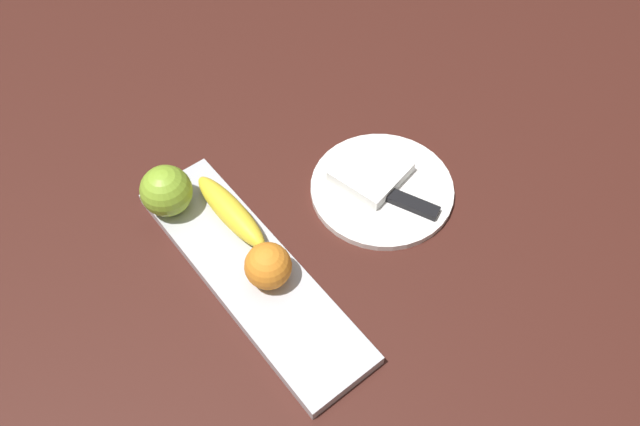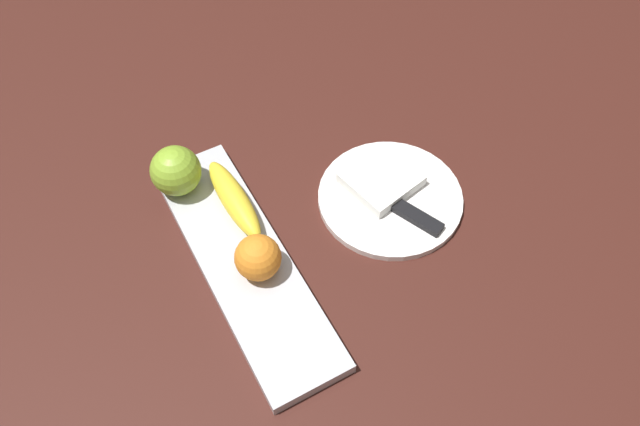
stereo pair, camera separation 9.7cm
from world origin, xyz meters
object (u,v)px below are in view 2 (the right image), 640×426
Objects in this scene: apple at (176,171)px; dinner_plate at (390,198)px; fruit_tray at (244,262)px; orange_near_apple at (258,258)px; banana at (234,199)px; knife at (408,213)px; folded_napkin at (381,179)px.

apple reaches higher than dinner_plate.
orange_near_apple is at bearing -157.40° from fruit_tray.
banana is 0.28m from knife.
fruit_tray is 5.62× the size of apple.
knife is (-0.14, -0.24, -0.02)m from banana.
apple is 0.38m from knife.
orange_near_apple is 0.64× the size of folded_napkin.
banana reaches higher than dinner_plate.
banana is at bearing -142.22° from apple.
banana is (0.10, -0.03, 0.03)m from fruit_tray.
banana reaches higher than fruit_tray.
dinner_plate is 0.03m from folded_napkin.
apple is 0.47× the size of knife.
folded_napkin is at bearing -106.46° from banana.
apple is 0.34m from folded_napkin.
orange_near_apple reaches higher than banana.
orange_near_apple is 0.26m from dinner_plate.
knife is (-0.08, -0.00, -0.01)m from folded_napkin.
knife is at bearing -174.69° from dinner_plate.
folded_napkin is (0.03, 0.00, 0.02)m from dinner_plate.
knife is (-0.05, -0.00, 0.01)m from dinner_plate.
dinner_plate is at bearing -120.62° from apple.
fruit_tray is 0.27m from knife.
knife is at bearing -93.22° from orange_near_apple.
fruit_tray is at bearing 96.43° from folded_napkin.
apple is at bearing 30.24° from knife.
apple reaches higher than orange_near_apple.
apple is at bearing 12.51° from orange_near_apple.
folded_napkin is (-0.07, -0.24, -0.02)m from banana.
fruit_tray is at bearing 161.72° from banana.
fruit_tray is 2.66× the size of banana.
banana is 0.13m from orange_near_apple.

